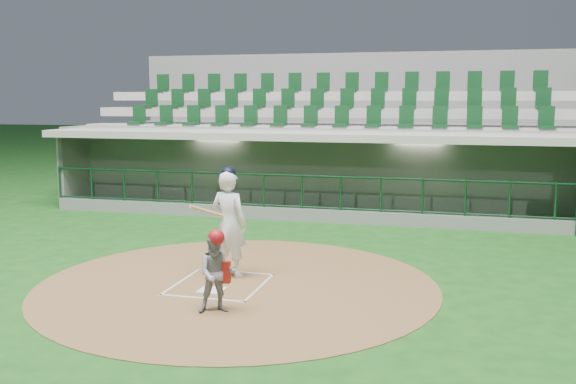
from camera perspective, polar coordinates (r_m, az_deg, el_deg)
name	(u,v)px	position (r m, az deg, el deg)	size (l,w,h in m)	color
ground	(226,280)	(11.98, -5.55, -7.83)	(120.00, 120.00, 0.00)	#154914
dirt_circle	(238,284)	(11.70, -4.50, -8.19)	(7.20, 7.20, 0.01)	brown
home_plate	(212,290)	(11.35, -6.80, -8.66)	(0.43, 0.43, 0.02)	white
batter_box_chalk	(220,284)	(11.71, -6.07, -8.14)	(1.55, 1.80, 0.01)	silver
dugout_structure	(320,178)	(19.15, 2.89, 1.24)	(16.40, 3.70, 3.00)	slate
seating_deck	(336,154)	(22.14, 4.27, 3.38)	(17.00, 6.72, 5.15)	slate
batter	(229,222)	(12.01, -5.27, -2.69)	(0.94, 0.95, 2.07)	white
catcher	(217,272)	(10.09, -6.34, -7.06)	(0.74, 0.67, 1.32)	gray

